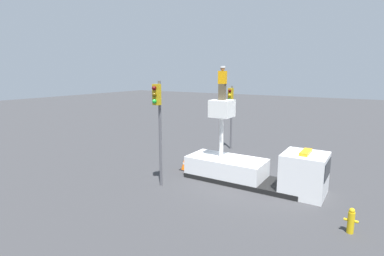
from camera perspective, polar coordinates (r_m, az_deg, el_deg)
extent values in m
plane|color=#38383A|center=(16.27, 9.65, -10.08)|extent=(120.00, 120.00, 0.00)
cube|color=black|center=(16.23, 9.67, -9.68)|extent=(6.09, 2.07, 0.24)
cube|color=white|center=(16.44, 6.56, -7.62)|extent=(4.15, 2.01, 1.17)
cube|color=white|center=(15.14, 20.59, -8.22)|extent=(1.95, 2.01, 1.99)
cube|color=black|center=(14.88, 24.42, -7.22)|extent=(0.03, 1.71, 0.80)
cube|color=orange|center=(14.84, 20.86, -4.32)|extent=(0.36, 1.21, 0.14)
cylinder|color=silver|center=(16.13, 5.62, -1.58)|extent=(0.22, 0.22, 2.30)
cube|color=white|center=(15.88, 5.72, 3.72)|extent=(1.09, 1.09, 0.90)
cube|color=brown|center=(15.80, 5.77, 6.85)|extent=(0.34, 0.26, 0.84)
cube|color=#F29E0C|center=(15.77, 5.82, 9.57)|extent=(0.40, 0.26, 0.66)
sphere|color=#9E704C|center=(15.77, 5.85, 11.19)|extent=(0.23, 0.23, 0.23)
cylinder|color=white|center=(15.77, 5.86, 11.50)|extent=(0.26, 0.26, 0.09)
cylinder|color=#515156|center=(14.94, -6.07, -1.26)|extent=(0.14, 0.14, 5.30)
cube|color=#B79314|center=(14.50, -6.74, 6.35)|extent=(0.34, 0.28, 1.00)
sphere|color=#490707|center=(14.33, -7.22, 7.53)|extent=(0.22, 0.22, 0.22)
sphere|color=#503C07|center=(14.35, -7.20, 6.30)|extent=(0.22, 0.22, 0.22)
sphere|color=green|center=(14.38, -7.17, 5.06)|extent=(0.22, 0.22, 0.22)
cylinder|color=#515156|center=(22.45, 7.49, 1.93)|extent=(0.14, 0.14, 4.72)
cube|color=#B79314|center=(22.07, 7.37, 6.25)|extent=(0.34, 0.28, 1.00)
sphere|color=#490707|center=(21.89, 7.19, 7.03)|extent=(0.22, 0.22, 0.22)
sphere|color=gold|center=(21.91, 7.17, 6.22)|extent=(0.22, 0.22, 0.22)
sphere|color=#083710|center=(21.93, 7.15, 5.42)|extent=(0.22, 0.22, 0.22)
cylinder|color=gold|center=(12.59, 28.00, -15.62)|extent=(0.23, 0.23, 0.80)
sphere|color=gold|center=(12.40, 28.19, -13.71)|extent=(0.20, 0.20, 0.20)
cylinder|color=gold|center=(12.56, 27.20, -15.20)|extent=(0.12, 0.09, 0.09)
cylinder|color=gold|center=(12.55, 28.87, -15.38)|extent=(0.12, 0.09, 0.09)
cube|color=black|center=(17.96, -1.43, -7.88)|extent=(0.50, 0.50, 0.03)
cone|color=orange|center=(17.85, -1.43, -6.82)|extent=(0.41, 0.41, 0.72)
cylinder|color=white|center=(17.84, -1.43, -6.71)|extent=(0.21, 0.21, 0.10)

